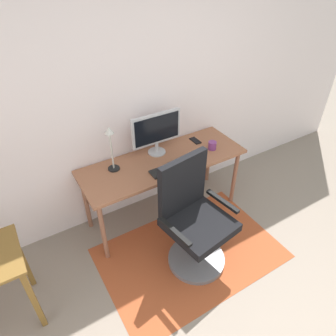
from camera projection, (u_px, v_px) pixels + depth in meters
name	position (u px, v px, depth m)	size (l,w,h in m)	color
wall_back	(150.00, 91.00, 2.95)	(6.00, 0.10, 2.60)	white
area_rug	(190.00, 253.00, 2.99)	(1.70, 1.12, 0.01)	#A04726
desk	(164.00, 166.00, 3.06)	(1.67, 0.59, 0.72)	#945B3F
monitor	(156.00, 130.00, 2.97)	(0.52, 0.18, 0.44)	#B2B2B7
keyboard	(172.00, 168.00, 2.90)	(0.43, 0.13, 0.02)	black
computer_mouse	(197.00, 155.00, 3.06)	(0.06, 0.10, 0.03)	white
coffee_cup	(212.00, 145.00, 3.15)	(0.09, 0.09, 0.09)	#783577
cell_phone	(195.00, 141.00, 3.30)	(0.07, 0.14, 0.01)	black
desk_lamp	(111.00, 144.00, 2.73)	(0.11, 0.11, 0.45)	black
office_chair	(194.00, 223.00, 2.70)	(0.65, 0.59, 1.07)	slate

